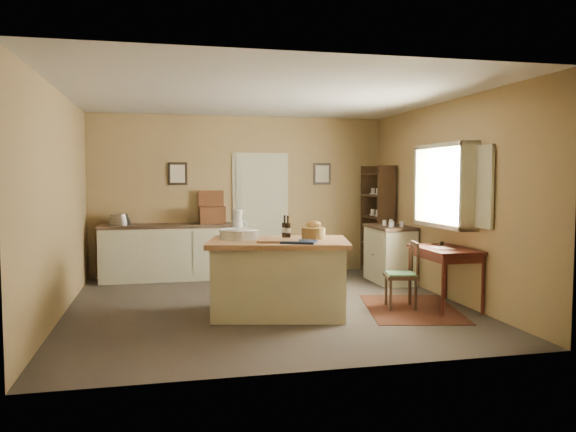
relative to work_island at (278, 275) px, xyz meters
name	(u,v)px	position (x,y,z in m)	size (l,w,h in m)	color
ground	(267,306)	(-0.05, 0.47, -0.48)	(5.00, 5.00, 0.00)	#494038
wall_back	(240,195)	(-0.05, 2.97, 0.87)	(5.00, 0.10, 2.70)	olive
wall_front	(321,214)	(-0.05, -2.03, 0.87)	(5.00, 0.10, 2.70)	olive
wall_left	(59,204)	(-2.55, 0.47, 0.87)	(0.10, 5.00, 2.70)	olive
wall_right	(445,200)	(2.45, 0.47, 0.87)	(0.10, 5.00, 2.70)	olive
ceiling	(266,95)	(-0.05, 0.47, 2.22)	(5.00, 5.00, 0.00)	silver
door	(261,212)	(0.30, 2.94, 0.57)	(0.97, 0.06, 2.11)	#B9BD9D
framed_prints	(252,174)	(0.15, 2.95, 1.24)	(2.82, 0.02, 0.38)	black
window	(448,186)	(2.37, 0.27, 1.07)	(0.25, 1.99, 1.12)	#BBB798
work_island	(278,275)	(0.00, 0.00, 0.00)	(1.85, 1.41, 1.20)	#BBB798
sideboard	(168,250)	(-1.28, 2.67, 0.00)	(2.14, 0.61, 1.18)	#BBB798
rug	(411,309)	(1.70, -0.10, -0.48)	(1.10, 1.60, 0.01)	#441E11
writing_desk	(445,255)	(2.15, -0.10, 0.19)	(0.61, 0.99, 0.82)	#3D150F
desk_chair	(401,276)	(1.58, -0.03, -0.07)	(0.39, 0.39, 0.83)	black
right_cabinet	(390,253)	(2.15, 1.67, -0.02)	(0.55, 0.99, 0.99)	#BBB798
shelving_unit	(380,220)	(2.30, 2.47, 0.45)	(0.32, 0.84, 1.86)	black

